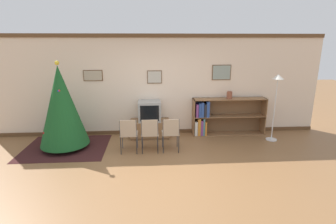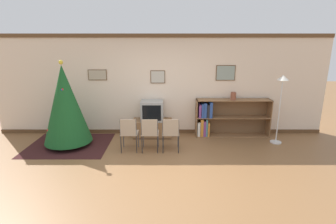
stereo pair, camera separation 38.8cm
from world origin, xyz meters
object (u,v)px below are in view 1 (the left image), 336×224
(bookshelf, at_px, (216,117))
(folding_chair_right, at_px, (171,133))
(christmas_tree, at_px, (62,106))
(folding_chair_center, at_px, (150,133))
(folding_chair_left, at_px, (129,133))
(tv_console, at_px, (150,129))
(television, at_px, (150,111))
(vase, at_px, (229,95))
(standing_lamp, at_px, (277,90))

(bookshelf, bearing_deg, folding_chair_right, -140.43)
(christmas_tree, bearing_deg, folding_chair_center, -10.92)
(folding_chair_left, bearing_deg, folding_chair_center, 0.00)
(folding_chair_left, height_order, folding_chair_right, same)
(tv_console, distance_m, television, 0.49)
(television, height_order, vase, vase)
(tv_console, relative_size, folding_chair_right, 1.26)
(folding_chair_center, bearing_deg, folding_chair_right, 0.00)
(christmas_tree, xyz_separation_m, tv_console, (2.05, 0.61, -0.81))
(folding_chair_center, distance_m, bookshelf, 2.13)
(tv_console, xyz_separation_m, folding_chair_right, (0.48, -1.01, 0.24))
(tv_console, distance_m, vase, 2.32)
(christmas_tree, relative_size, folding_chair_right, 2.55)
(tv_console, height_order, bookshelf, bookshelf)
(television, bearing_deg, standing_lamp, -7.88)
(folding_chair_right, distance_m, standing_lamp, 2.89)
(christmas_tree, distance_m, folding_chair_left, 1.71)
(vase, bearing_deg, folding_chair_left, -157.80)
(tv_console, relative_size, vase, 5.04)
(folding_chair_center, bearing_deg, christmas_tree, 169.08)
(tv_console, bearing_deg, folding_chair_left, -115.63)
(christmas_tree, relative_size, folding_chair_left, 2.55)
(television, bearing_deg, vase, 1.80)
(tv_console, distance_m, bookshelf, 1.85)
(television, distance_m, standing_lamp, 3.27)
(tv_console, height_order, folding_chair_center, folding_chair_center)
(christmas_tree, xyz_separation_m, folding_chair_center, (2.05, -0.39, -0.57))
(television, relative_size, folding_chair_right, 0.71)
(standing_lamp, bearing_deg, christmas_tree, -178.14)
(christmas_tree, bearing_deg, folding_chair_right, -8.87)
(tv_console, bearing_deg, bookshelf, 3.13)
(christmas_tree, height_order, folding_chair_right, christmas_tree)
(christmas_tree, height_order, bookshelf, christmas_tree)
(vase, bearing_deg, folding_chair_center, -153.44)
(folding_chair_left, height_order, folding_chair_center, same)
(folding_chair_left, bearing_deg, vase, 22.20)
(vase, bearing_deg, bookshelf, 173.84)
(christmas_tree, xyz_separation_m, folding_chair_left, (1.56, -0.39, -0.57))
(folding_chair_right, bearing_deg, folding_chair_center, 180.00)
(folding_chair_left, relative_size, folding_chair_right, 1.00)
(folding_chair_center, bearing_deg, tv_console, 90.00)
(standing_lamp, bearing_deg, folding_chair_left, -171.25)
(christmas_tree, bearing_deg, tv_console, 16.68)
(christmas_tree, xyz_separation_m, bookshelf, (3.87, 0.71, -0.54))
(christmas_tree, relative_size, standing_lamp, 1.21)
(television, distance_m, folding_chair_center, 1.04)
(bookshelf, relative_size, standing_lamp, 1.15)
(folding_chair_right, relative_size, vase, 3.99)
(tv_console, height_order, standing_lamp, standing_lamp)
(bookshelf, bearing_deg, vase, -6.16)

